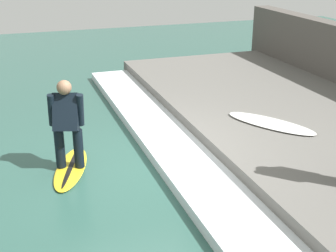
# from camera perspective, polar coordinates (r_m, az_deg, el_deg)

# --- Properties ---
(ground_plane) EXTENTS (28.00, 28.00, 0.00)m
(ground_plane) POSITION_cam_1_polar(r_m,az_deg,el_deg) (8.17, -3.45, -5.01)
(ground_plane) COLOR #2D564C
(concrete_ledge) EXTENTS (4.40, 12.27, 0.38)m
(concrete_ledge) POSITION_cam_1_polar(r_m,az_deg,el_deg) (9.52, 16.94, -0.74)
(concrete_ledge) COLOR #66635E
(concrete_ledge) RESTS_ON ground_plane
(wave_foam_crest) EXTENTS (1.02, 11.65, 0.18)m
(wave_foam_crest) POSITION_cam_1_polar(r_m,az_deg,el_deg) (8.34, 1.46, -3.70)
(wave_foam_crest) COLOR silver
(wave_foam_crest) RESTS_ON ground_plane
(surfboard_riding) EXTENTS (0.98, 1.75, 0.07)m
(surfboard_riding) POSITION_cam_1_polar(r_m,az_deg,el_deg) (8.22, -11.76, -5.04)
(surfboard_riding) COLOR yellow
(surfboard_riding) RESTS_ON ground_plane
(surfer_riding) EXTENTS (0.56, 0.55, 1.53)m
(surfer_riding) POSITION_cam_1_polar(r_m,az_deg,el_deg) (7.87, -12.23, 0.69)
(surfer_riding) COLOR black
(surfer_riding) RESTS_ON surfboard_riding
(surfboard_spare) EXTENTS (1.44, 1.87, 0.06)m
(surfboard_spare) POSITION_cam_1_polar(r_m,az_deg,el_deg) (9.17, 12.39, 0.35)
(surfboard_spare) COLOR white
(surfboard_spare) RESTS_ON concrete_ledge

